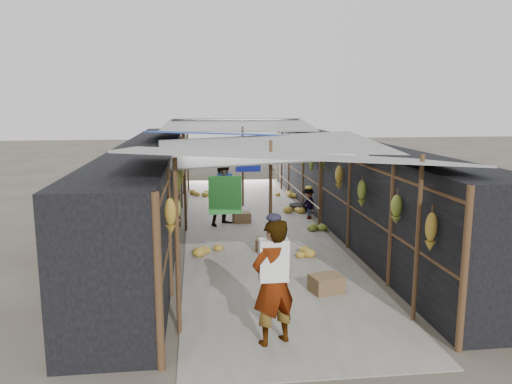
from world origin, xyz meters
name	(u,v)px	position (x,y,z in m)	size (l,w,h in m)	color
ground	(300,327)	(0.00, 0.00, 0.00)	(80.00, 80.00, 0.00)	#6B6356
aisle_slab	(251,224)	(0.00, 6.50, 0.01)	(3.60, 16.00, 0.02)	#9E998E
stall_left	(152,186)	(-2.70, 6.50, 1.15)	(1.40, 15.00, 2.30)	black
stall_right	(347,182)	(2.70, 6.50, 1.15)	(1.40, 15.00, 2.30)	black
crate_near	(266,245)	(0.05, 3.98, 0.14)	(0.48, 0.38, 0.29)	brown
crate_mid	(326,284)	(0.75, 1.29, 0.16)	(0.54, 0.43, 0.32)	brown
crate_back	(242,218)	(-0.25, 6.71, 0.15)	(0.48, 0.39, 0.31)	brown
black_basin	(299,207)	(1.70, 8.14, 0.10)	(0.64, 0.64, 0.19)	black
vendor_elderly	(273,282)	(-0.48, -0.48, 0.91)	(0.66, 0.43, 1.81)	silver
shopper_blue	(225,195)	(-0.73, 6.53, 0.86)	(0.84, 0.65, 1.72)	#1D3994
vendor_seated	(308,204)	(1.70, 6.88, 0.47)	(0.60, 0.35, 0.93)	#4C4841
market_canopy	(251,137)	(0.02, 6.84, 2.41)	(5.62, 15.20, 2.77)	brown
hanging_bananas	(256,167)	(0.12, 6.36, 1.62)	(3.96, 13.74, 0.85)	#A9852B
floor_bananas	(266,208)	(0.61, 7.94, 0.15)	(3.66, 8.03, 0.32)	olive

